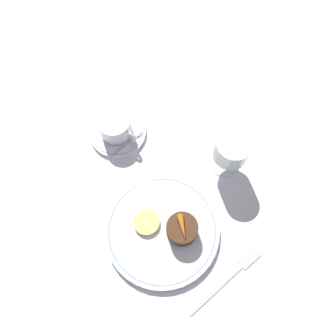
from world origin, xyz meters
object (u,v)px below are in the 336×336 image
at_px(dinner_plate, 162,230).
at_px(wine_glass, 231,150).
at_px(coffee_cup, 115,126).
at_px(dessert_cake, 182,229).
at_px(fork, 233,275).

bearing_deg(dinner_plate, wine_glass, 82.30).
xyz_separation_m(dinner_plate, coffee_cup, (-0.24, 0.13, 0.03)).
bearing_deg(dessert_cake, dinner_plate, -149.23).
xyz_separation_m(coffee_cup, dessert_cake, (0.27, -0.11, -0.00)).
relative_size(wine_glass, dessert_cake, 1.77).
bearing_deg(dinner_plate, fork, 3.85).
bearing_deg(dinner_plate, coffee_cup, 150.91).
height_order(dinner_plate, wine_glass, wine_glass).
distance_m(fork, dessert_cake, 0.14).
height_order(coffee_cup, dessert_cake, coffee_cup).
bearing_deg(coffee_cup, dinner_plate, -29.09).
xyz_separation_m(fork, dessert_cake, (-0.14, 0.01, 0.03)).
height_order(dinner_plate, dessert_cake, dessert_cake).
distance_m(dinner_plate, coffee_cup, 0.27).
relative_size(dinner_plate, fork, 1.30).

